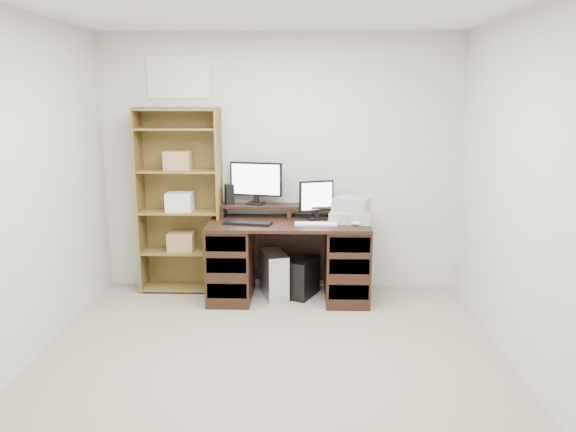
{
  "coord_description": "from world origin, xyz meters",
  "views": [
    {
      "loc": [
        0.24,
        -3.49,
        1.91
      ],
      "look_at": [
        0.09,
        1.43,
        0.85
      ],
      "focal_mm": 35.0,
      "sensor_mm": 36.0,
      "label": 1
    }
  ],
  "objects_px": {
    "tower_silver": "(274,274)",
    "tower_black": "(305,278)",
    "printer": "(351,217)",
    "monitor_small": "(316,198)",
    "bookshelf": "(180,199)",
    "desk": "(289,259)",
    "monitor_wide": "(256,181)"
  },
  "relations": [
    {
      "from": "printer",
      "to": "tower_black",
      "type": "distance_m",
      "value": 0.75
    },
    {
      "from": "printer",
      "to": "tower_black",
      "type": "bearing_deg",
      "value": -173.57
    },
    {
      "from": "monitor_wide",
      "to": "tower_black",
      "type": "bearing_deg",
      "value": -10.74
    },
    {
      "from": "tower_silver",
      "to": "tower_black",
      "type": "bearing_deg",
      "value": -16.26
    },
    {
      "from": "tower_black",
      "to": "bookshelf",
      "type": "distance_m",
      "value": 1.43
    },
    {
      "from": "monitor_wide",
      "to": "tower_black",
      "type": "relative_size",
      "value": 1.27
    },
    {
      "from": "printer",
      "to": "bookshelf",
      "type": "bearing_deg",
      "value": -175.87
    },
    {
      "from": "tower_black",
      "to": "bookshelf",
      "type": "relative_size",
      "value": 0.22
    },
    {
      "from": "monitor_small",
      "to": "tower_silver",
      "type": "height_order",
      "value": "monitor_small"
    },
    {
      "from": "tower_silver",
      "to": "bookshelf",
      "type": "xyz_separation_m",
      "value": [
        -0.92,
        0.17,
        0.7
      ]
    },
    {
      "from": "bookshelf",
      "to": "printer",
      "type": "bearing_deg",
      "value": -7.07
    },
    {
      "from": "desk",
      "to": "tower_black",
      "type": "height_order",
      "value": "desk"
    },
    {
      "from": "monitor_small",
      "to": "printer",
      "type": "distance_m",
      "value": 0.38
    },
    {
      "from": "desk",
      "to": "tower_black",
      "type": "bearing_deg",
      "value": 15.9
    },
    {
      "from": "monitor_small",
      "to": "printer",
      "type": "height_order",
      "value": "monitor_small"
    },
    {
      "from": "bookshelf",
      "to": "desk",
      "type": "bearing_deg",
      "value": -11.31
    },
    {
      "from": "tower_silver",
      "to": "printer",
      "type": "bearing_deg",
      "value": -19.4
    },
    {
      "from": "desk",
      "to": "monitor_small",
      "type": "distance_m",
      "value": 0.63
    },
    {
      "from": "monitor_wide",
      "to": "tower_silver",
      "type": "distance_m",
      "value": 0.92
    },
    {
      "from": "desk",
      "to": "tower_black",
      "type": "relative_size",
      "value": 3.71
    },
    {
      "from": "tower_silver",
      "to": "bookshelf",
      "type": "relative_size",
      "value": 0.24
    },
    {
      "from": "printer",
      "to": "desk",
      "type": "bearing_deg",
      "value": -167.98
    },
    {
      "from": "desk",
      "to": "monitor_wide",
      "type": "distance_m",
      "value": 0.82
    },
    {
      "from": "tower_black",
      "to": "bookshelf",
      "type": "xyz_separation_m",
      "value": [
        -1.22,
        0.17,
        0.73
      ]
    },
    {
      "from": "printer",
      "to": "bookshelf",
      "type": "xyz_separation_m",
      "value": [
        -1.65,
        0.2,
        0.12
      ]
    },
    {
      "from": "monitor_small",
      "to": "tower_black",
      "type": "bearing_deg",
      "value": -159.28
    },
    {
      "from": "desk",
      "to": "bookshelf",
      "type": "bearing_deg",
      "value": 168.69
    },
    {
      "from": "printer",
      "to": "tower_black",
      "type": "height_order",
      "value": "printer"
    },
    {
      "from": "printer",
      "to": "tower_black",
      "type": "relative_size",
      "value": 0.95
    },
    {
      "from": "monitor_wide",
      "to": "tower_black",
      "type": "xyz_separation_m",
      "value": [
        0.48,
        -0.2,
        -0.91
      ]
    },
    {
      "from": "printer",
      "to": "tower_silver",
      "type": "height_order",
      "value": "printer"
    },
    {
      "from": "tower_silver",
      "to": "tower_black",
      "type": "xyz_separation_m",
      "value": [
        0.3,
        0.0,
        -0.03
      ]
    }
  ]
}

